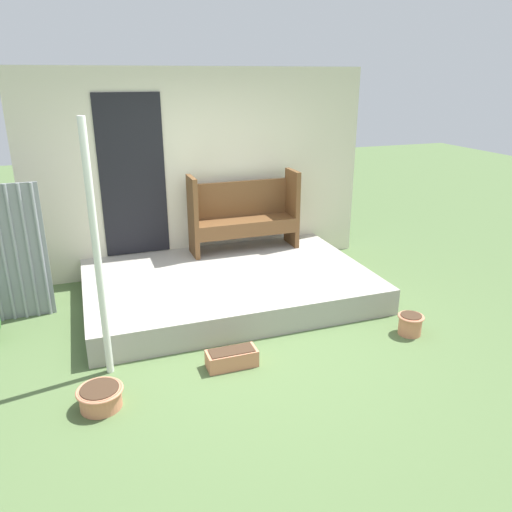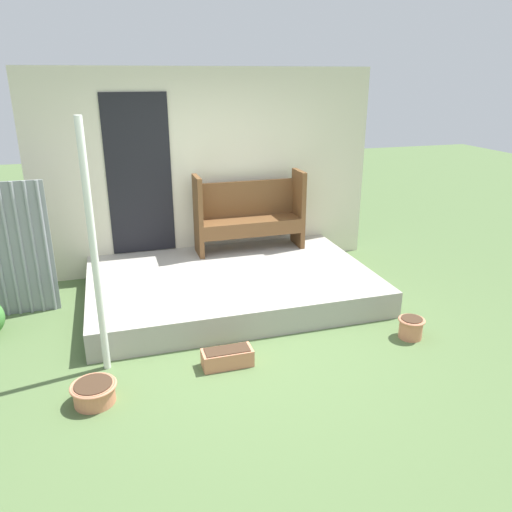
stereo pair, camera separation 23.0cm
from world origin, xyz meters
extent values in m
plane|color=#516B3D|center=(0.00, 0.00, 0.00)|extent=(24.00, 24.00, 0.00)
cube|color=#A8A399|center=(0.17, 1.08, 0.15)|extent=(3.27, 2.16, 0.30)
cube|color=beige|center=(0.17, 2.19, 1.30)|extent=(4.47, 0.06, 2.60)
cube|color=black|center=(-0.72, 2.15, 1.31)|extent=(0.80, 0.02, 2.00)
cylinder|color=gray|center=(-2.18, 1.31, 0.74)|extent=(0.04, 0.04, 1.48)
cylinder|color=gray|center=(-2.06, 1.31, 0.74)|extent=(0.04, 0.04, 1.48)
cylinder|color=gray|center=(-1.94, 1.31, 0.74)|extent=(0.04, 0.04, 1.48)
cylinder|color=gray|center=(-1.82, 1.31, 0.74)|extent=(0.04, 0.04, 1.48)
cylinder|color=white|center=(-1.28, -0.10, 1.11)|extent=(0.06, 0.06, 2.22)
cube|color=brown|center=(-0.05, 1.84, 0.81)|extent=(0.06, 0.40, 1.02)
cube|color=brown|center=(1.31, 1.84, 0.81)|extent=(0.06, 0.40, 1.02)
cube|color=brown|center=(0.63, 1.84, 0.70)|extent=(1.30, 0.40, 0.04)
cube|color=brown|center=(0.63, 1.66, 0.60)|extent=(1.30, 0.03, 0.15)
cube|color=brown|center=(0.63, 2.02, 0.95)|extent=(1.30, 0.04, 0.47)
cylinder|color=tan|center=(-1.38, -0.60, 0.08)|extent=(0.33, 0.33, 0.17)
torus|color=tan|center=(-1.38, -0.60, 0.16)|extent=(0.37, 0.37, 0.02)
cylinder|color=#422D1E|center=(-1.38, -0.60, 0.17)|extent=(0.30, 0.30, 0.01)
cylinder|color=tan|center=(1.66, -0.41, 0.10)|extent=(0.23, 0.23, 0.21)
torus|color=tan|center=(1.66, -0.41, 0.19)|extent=(0.27, 0.27, 0.02)
cylinder|color=#422D1E|center=(1.66, -0.41, 0.21)|extent=(0.21, 0.21, 0.01)
cube|color=tan|center=(-0.23, -0.38, 0.08)|extent=(0.46, 0.20, 0.16)
cube|color=#422D1E|center=(-0.23, -0.38, 0.16)|extent=(0.40, 0.17, 0.01)
camera|label=1|loc=(-1.33, -4.16, 2.50)|focal=35.00mm
camera|label=2|loc=(-1.11, -4.23, 2.50)|focal=35.00mm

